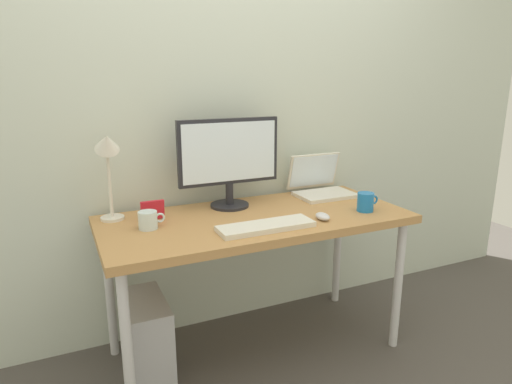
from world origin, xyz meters
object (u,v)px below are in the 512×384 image
at_px(desk_lamp, 108,156).
at_px(photo_frame, 153,210).
at_px(mouse, 323,216).
at_px(desk, 256,228).
at_px(keyboard, 266,226).
at_px(coffee_mug, 366,202).
at_px(laptop, 320,184).
at_px(computer_tower, 147,342).
at_px(monitor, 229,157).
at_px(glass_cup, 148,220).

height_order(desk_lamp, photo_frame, desk_lamp).
bearing_deg(mouse, desk_lamp, 156.73).
relative_size(desk, photo_frame, 13.54).
height_order(desk_lamp, keyboard, desk_lamp).
height_order(desk_lamp, coffee_mug, desk_lamp).
bearing_deg(desk, laptop, 23.46).
relative_size(photo_frame, computer_tower, 0.26).
bearing_deg(laptop, photo_frame, -175.92).
bearing_deg(monitor, desk_lamp, 179.94).
bearing_deg(glass_cup, desk, -3.17).
bearing_deg(coffee_mug, desk, 163.59).
relative_size(desk_lamp, mouse, 4.86).
bearing_deg(monitor, laptop, 1.91).
height_order(desk, desk_lamp, desk_lamp).
xyz_separation_m(keyboard, computer_tower, (-0.53, 0.17, -0.54)).
distance_m(desk_lamp, glass_cup, 0.34).
bearing_deg(keyboard, mouse, 0.73).
height_order(keyboard, computer_tower, keyboard).
distance_m(desk, coffee_mug, 0.57).
bearing_deg(desk, glass_cup, 176.83).
relative_size(monitor, photo_frame, 4.84).
xyz_separation_m(keyboard, glass_cup, (-0.48, 0.22, 0.03)).
bearing_deg(desk, coffee_mug, -16.41).
bearing_deg(keyboard, photo_frame, 141.55).
height_order(desk, keyboard, keyboard).
relative_size(monitor, laptop, 1.66).
relative_size(laptop, computer_tower, 0.76).
xyz_separation_m(monitor, laptop, (0.56, 0.02, -0.20)).
distance_m(desk_lamp, coffee_mug, 1.26).
bearing_deg(computer_tower, laptop, 12.76).
distance_m(desk, computer_tower, 0.73).
bearing_deg(desk, computer_tower, -177.65).
xyz_separation_m(desk_lamp, coffee_mug, (1.18, -0.36, -0.26)).
distance_m(laptop, computer_tower, 1.24).
distance_m(monitor, computer_tower, 0.96).
height_order(glass_cup, photo_frame, photo_frame).
distance_m(desk, glass_cup, 0.53).
height_order(coffee_mug, photo_frame, coffee_mug).
bearing_deg(desk_lamp, keyboard, -33.00).
bearing_deg(keyboard, laptop, 37.13).
height_order(mouse, coffee_mug, coffee_mug).
distance_m(laptop, desk_lamp, 1.18).
bearing_deg(desk_lamp, coffee_mug, -16.90).
relative_size(desk, coffee_mug, 12.60).
xyz_separation_m(laptop, mouse, (-0.24, -0.41, -0.04)).
bearing_deg(photo_frame, desk_lamp, 163.65).
bearing_deg(mouse, computer_tower, 168.66).
height_order(mouse, computer_tower, mouse).
relative_size(monitor, computer_tower, 1.27).
relative_size(mouse, coffee_mug, 0.76).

